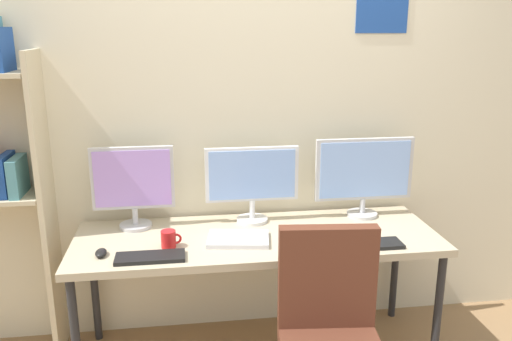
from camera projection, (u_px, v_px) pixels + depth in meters
name	position (u px, v px, depth m)	size (l,w,h in m)	color
wall_back	(247.00, 120.00, 3.10)	(4.37, 0.11, 2.60)	beige
desk	(257.00, 244.00, 2.86)	(1.97, 0.68, 0.74)	tan
monitor_left	(133.00, 184.00, 2.89)	(0.45, 0.18, 0.46)	silver
monitor_center	(252.00, 179.00, 2.98)	(0.53, 0.18, 0.44)	silver
monitor_right	(364.00, 173.00, 3.07)	(0.58, 0.18, 0.47)	silver
keyboard_left	(150.00, 257.00, 2.55)	(0.34, 0.13, 0.02)	black
keyboard_right	(371.00, 244.00, 2.70)	(0.32, 0.13, 0.02)	black
mouse_left_side	(101.00, 253.00, 2.58)	(0.06, 0.10, 0.03)	black
mouse_right_side	(333.00, 247.00, 2.65)	(0.06, 0.10, 0.03)	silver
laptop_closed	(238.00, 239.00, 2.76)	(0.32, 0.22, 0.02)	silver
coffee_mug	(169.00, 239.00, 2.68)	(0.11, 0.08, 0.09)	red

